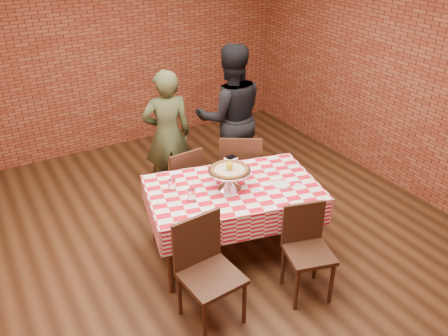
{
  "coord_description": "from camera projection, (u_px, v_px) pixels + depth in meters",
  "views": [
    {
      "loc": [
        -1.72,
        -3.22,
        3.03
      ],
      "look_at": [
        0.24,
        0.09,
        0.92
      ],
      "focal_mm": 37.23,
      "sensor_mm": 36.0,
      "label": 1
    }
  ],
  "objects": [
    {
      "name": "pizza_stand",
      "position": [
        229.0,
        179.0,
        4.35
      ],
      "size": [
        0.48,
        0.48,
        0.18
      ],
      "primitive_type": null,
      "rotation": [
        0.0,
        0.0,
        0.21
      ],
      "color": "silver",
      "rests_on": "tablecloth"
    },
    {
      "name": "sweetener_packet_b",
      "position": [
        298.0,
        184.0,
        4.43
      ],
      "size": [
        0.06,
        0.05,
        0.0
      ],
      "primitive_type": "cube",
      "rotation": [
        0.0,
        0.0,
        -0.22
      ],
      "color": "white",
      "rests_on": "tablecloth"
    },
    {
      "name": "diner_olive",
      "position": [
        167.0,
        135.0,
        5.38
      ],
      "size": [
        0.64,
        0.5,
        1.56
      ],
      "primitive_type": "imported",
      "rotation": [
        0.0,
        0.0,
        2.9
      ],
      "color": "#3C4426",
      "rests_on": "ground"
    },
    {
      "name": "table",
      "position": [
        233.0,
        220.0,
        4.59
      ],
      "size": [
        1.77,
        1.29,
        0.75
      ],
      "primitive_type": "cube",
      "rotation": [
        0.0,
        0.0,
        -0.23
      ],
      "color": "#452517",
      "rests_on": "ground"
    },
    {
      "name": "chair_near_right",
      "position": [
        309.0,
        255.0,
        4.02
      ],
      "size": [
        0.48,
        0.48,
        0.86
      ],
      "primitive_type": null,
      "rotation": [
        0.0,
        0.0,
        -0.28
      ],
      "color": "#452517",
      "rests_on": "ground"
    },
    {
      "name": "water_glass_left",
      "position": [
        192.0,
        195.0,
        4.16
      ],
      "size": [
        0.09,
        0.09,
        0.11
      ],
      "primitive_type": "cylinder",
      "rotation": [
        0.0,
        0.0,
        -0.23
      ],
      "color": "white",
      "rests_on": "tablecloth"
    },
    {
      "name": "pizza",
      "position": [
        229.0,
        170.0,
        4.3
      ],
      "size": [
        0.43,
        0.43,
        0.03
      ],
      "primitive_type": "cylinder",
      "rotation": [
        0.0,
        0.0,
        0.21
      ],
      "color": "beige",
      "rests_on": "pizza_stand"
    },
    {
      "name": "chair_far_left",
      "position": [
        180.0,
        182.0,
        5.13
      ],
      "size": [
        0.41,
        0.41,
        0.86
      ],
      "primitive_type": null,
      "rotation": [
        0.0,
        0.0,
        3.21
      ],
      "color": "#452517",
      "rests_on": "ground"
    },
    {
      "name": "water_glass_right",
      "position": [
        172.0,
        185.0,
        4.31
      ],
      "size": [
        0.09,
        0.09,
        0.11
      ],
      "primitive_type": "cylinder",
      "rotation": [
        0.0,
        0.0,
        -0.23
      ],
      "color": "white",
      "rests_on": "tablecloth"
    },
    {
      "name": "chair_near_left",
      "position": [
        211.0,
        276.0,
        3.74
      ],
      "size": [
        0.48,
        0.48,
        0.93
      ],
      "primitive_type": null,
      "rotation": [
        0.0,
        0.0,
        0.08
      ],
      "color": "#452517",
      "rests_on": "ground"
    },
    {
      "name": "sweetener_packet_a",
      "position": [
        301.0,
        185.0,
        4.42
      ],
      "size": [
        0.06,
        0.05,
        0.0
      ],
      "primitive_type": "cube",
      "rotation": [
        0.0,
        0.0,
        0.51
      ],
      "color": "white",
      "rests_on": "tablecloth"
    },
    {
      "name": "condiment_caddy",
      "position": [
        231.0,
        164.0,
        4.64
      ],
      "size": [
        0.12,
        0.1,
        0.15
      ],
      "primitive_type": "cube",
      "rotation": [
        0.0,
        0.0,
        0.15
      ],
      "color": "silver",
      "rests_on": "tablecloth"
    },
    {
      "name": "diner_black",
      "position": [
        231.0,
        117.0,
        5.59
      ],
      "size": [
        1.03,
        0.91,
        1.77
      ],
      "primitive_type": "imported",
      "rotation": [
        0.0,
        0.0,
        2.82
      ],
      "color": "black",
      "rests_on": "ground"
    },
    {
      "name": "back_wall",
      "position": [
        99.0,
        48.0,
        6.23
      ],
      "size": [
        5.5,
        0.0,
        5.5
      ],
      "primitive_type": "plane",
      "rotation": [
        1.57,
        0.0,
        0.0
      ],
      "color": "maroon",
      "rests_on": "ground"
    },
    {
      "name": "chair_far_right",
      "position": [
        240.0,
        168.0,
        5.32
      ],
      "size": [
        0.63,
        0.63,
        0.94
      ],
      "primitive_type": null,
      "rotation": [
        0.0,
        0.0,
        2.57
      ],
      "color": "#452517",
      "rests_on": "ground"
    },
    {
      "name": "lemon",
      "position": [
        230.0,
        166.0,
        4.28
      ],
      "size": [
        0.08,
        0.08,
        0.08
      ],
      "primitive_type": "ellipsoid",
      "rotation": [
        0.0,
        0.0,
        0.21
      ],
      "color": "#E2B50E",
      "rests_on": "pizza"
    },
    {
      "name": "ground",
      "position": [
        208.0,
        257.0,
        4.66
      ],
      "size": [
        6.0,
        6.0,
        0.0
      ],
      "primitive_type": "plane",
      "color": "black",
      "rests_on": "ground"
    },
    {
      "name": "tablecloth",
      "position": [
        233.0,
        199.0,
        4.47
      ],
      "size": [
        1.81,
        1.33,
        0.27
      ],
      "primitive_type": null,
      "rotation": [
        0.0,
        0.0,
        -0.23
      ],
      "color": "red",
      "rests_on": "table"
    },
    {
      "name": "side_plate",
      "position": [
        281.0,
        185.0,
        4.42
      ],
      "size": [
        0.19,
        0.19,
        0.01
      ],
      "primitive_type": "cylinder",
      "rotation": [
        0.0,
        0.0,
        -0.23
      ],
      "color": "white",
      "rests_on": "tablecloth"
    }
  ]
}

